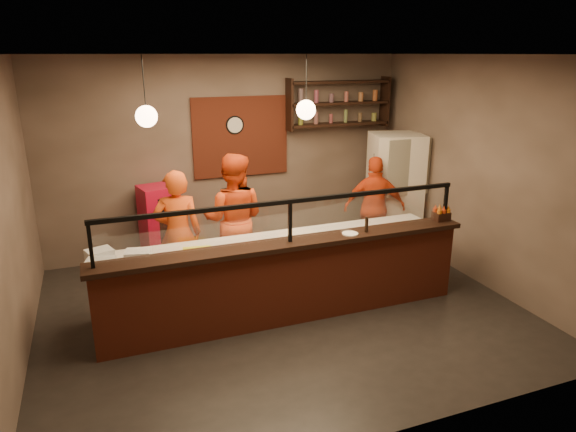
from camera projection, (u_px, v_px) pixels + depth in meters
name	position (u px, v px, depth m)	size (l,w,h in m)	color
floor	(282.00, 310.00, 6.73)	(6.00, 6.00, 0.00)	black
ceiling	(281.00, 54.00, 5.76)	(6.00, 6.00, 0.00)	#332C27
wall_back	(229.00, 155.00, 8.47)	(6.00, 6.00, 0.00)	#796358
wall_left	(5.00, 219.00, 5.23)	(5.00, 5.00, 0.00)	#796358
wall_right	(480.00, 172.00, 7.27)	(5.00, 5.00, 0.00)	#796358
wall_front	(391.00, 269.00, 4.02)	(6.00, 6.00, 0.00)	#796358
brick_patch	(241.00, 137.00, 8.42)	(1.60, 0.04, 1.30)	maroon
service_counter	(290.00, 284.00, 6.31)	(4.60, 0.25, 1.00)	maroon
counter_ledge	(290.00, 244.00, 6.15)	(4.70, 0.37, 0.06)	black
worktop_cabinet	(276.00, 274.00, 6.78)	(4.60, 0.75, 0.85)	gray
worktop	(276.00, 242.00, 6.64)	(4.60, 0.75, 0.05)	white
sneeze_guard	(290.00, 217.00, 6.05)	(4.50, 0.05, 0.52)	white
wall_shelving	(339.00, 103.00, 8.71)	(1.84, 0.28, 0.85)	black
wall_clock	(235.00, 125.00, 8.32)	(0.30, 0.30, 0.04)	black
pendant_left	(146.00, 116.00, 5.62)	(0.24, 0.24, 0.77)	black
pendant_right	(306.00, 110.00, 6.27)	(0.24, 0.24, 0.77)	black
cook_left	(178.00, 234.00, 6.93)	(0.64, 0.42, 1.76)	#E54E15
cook_mid	(234.00, 219.00, 7.31)	(0.92, 0.72, 1.90)	#D84214
cook_right	(375.00, 208.00, 8.26)	(0.98, 0.41, 1.67)	#E14115
fridge	(394.00, 191.00, 8.69)	(0.81, 0.76, 1.95)	silver
red_cooler	(160.00, 225.00, 8.03)	(0.54, 0.50, 1.27)	#BA0C2A
pizza_dough	(298.00, 235.00, 6.80)	(0.55, 0.55, 0.01)	silver
prep_tub_a	(138.00, 256.00, 5.93)	(0.28, 0.23, 0.14)	white
prep_tub_b	(100.00, 255.00, 5.96)	(0.28, 0.23, 0.14)	silver
prep_tub_c	(101.00, 266.00, 5.64)	(0.30, 0.24, 0.15)	silver
rolling_pin	(197.00, 248.00, 6.28)	(0.06, 0.06, 0.34)	yellow
condiment_caddy	(441.00, 216.00, 6.91)	(0.21, 0.16, 0.11)	black
pepper_mill	(367.00, 225.00, 6.44)	(0.04, 0.04, 0.19)	black
small_plate	(350.00, 234.00, 6.39)	(0.20, 0.20, 0.01)	white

